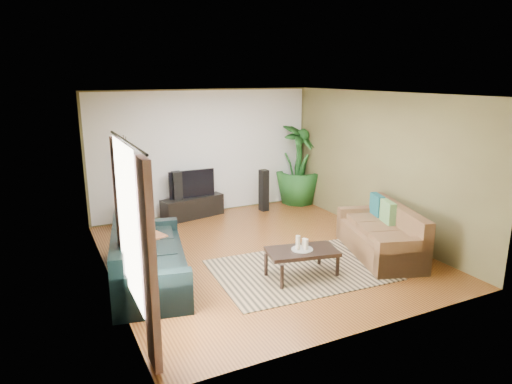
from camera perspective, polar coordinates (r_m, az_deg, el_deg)
floor at (r=7.94m, az=0.64°, el=-7.68°), size 5.50×5.50×0.00m
ceiling at (r=7.36m, az=0.70°, el=12.18°), size 5.50×5.50×0.00m
wall_back at (r=10.02m, az=-6.48°, el=4.93°), size 5.00×0.00×5.00m
wall_front at (r=5.32m, az=14.22°, el=-3.99°), size 5.00×0.00×5.00m
wall_left at (r=6.81m, az=-18.44°, el=-0.25°), size 0.00×5.50×5.50m
wall_right at (r=8.93m, az=15.17°, el=3.35°), size 0.00×5.50×5.50m
backwall_panel at (r=10.01m, az=-6.46°, el=4.92°), size 4.90×0.00×4.90m
window_pane at (r=5.28m, az=-15.76°, el=-3.67°), size 0.00×1.80×1.80m
curtain_near at (r=4.68m, az=-13.18°, el=-9.12°), size 0.08×0.35×2.20m
curtain_far at (r=6.07m, az=-16.48°, el=-3.84°), size 0.08×0.35×2.20m
curtain_rod at (r=5.09m, az=-15.89°, el=6.09°), size 0.03×1.90×0.03m
sofa_left at (r=6.97m, az=-13.19°, el=-7.57°), size 1.46×2.50×0.85m
sofa_right at (r=8.01m, az=15.23°, el=-4.76°), size 1.39×2.08×0.85m
area_rug at (r=7.33m, az=5.51°, el=-9.66°), size 2.76×2.03×0.01m
coffee_table at (r=7.05m, az=5.75°, el=-8.82°), size 1.15×0.77×0.43m
candle_tray at (r=6.96m, az=5.79°, el=-7.14°), size 0.33×0.33×0.01m
candle_tall at (r=6.92m, az=5.26°, el=-6.28°), size 0.07×0.07×0.21m
candle_mid at (r=6.92m, az=6.27°, el=-6.51°), size 0.07×0.07×0.16m
candle_short at (r=7.02m, az=6.04°, el=-6.32°), size 0.07×0.07×0.13m
tv_stand at (r=9.92m, az=-7.93°, el=-1.88°), size 1.41×0.68×0.45m
television at (r=9.78m, az=-8.03°, el=1.03°), size 0.99×0.05×0.59m
speaker_left at (r=9.75m, az=-9.81°, el=-0.46°), size 0.19×0.21×1.04m
speaker_right at (r=10.25m, az=0.98°, el=0.21°), size 0.19×0.20×0.94m
potted_plant at (r=10.83m, az=5.32°, el=3.53°), size 1.48×1.48×1.90m
plant_pot at (r=11.02m, az=5.23°, el=-0.63°), size 0.35×0.35×0.27m
pedestal at (r=9.42m, az=-15.14°, el=-3.35°), size 0.41×0.41×0.39m
vase at (r=9.31m, az=-15.29°, el=-1.17°), size 0.35×0.35×0.50m
side_table at (r=7.51m, az=-13.58°, el=-7.23°), size 0.65×0.65×0.54m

